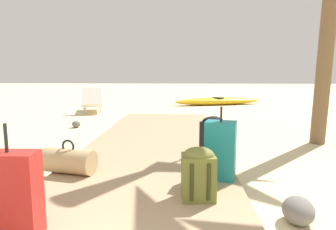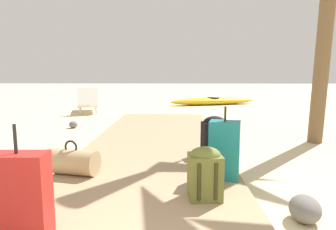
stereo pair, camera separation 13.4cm
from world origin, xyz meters
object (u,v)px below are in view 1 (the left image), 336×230
object	(u,v)px
backpack_olive	(198,172)
duffel_bag_tan	(69,161)
suitcase_red	(10,194)
lounge_chair	(92,102)
kayak	(218,101)
backpack_black	(213,135)
suitcase_teal	(220,150)

from	to	relation	value
backpack_olive	duffel_bag_tan	size ratio (longest dim) A/B	0.75
backpack_olive	duffel_bag_tan	xyz separation A→B (m)	(-1.47, 0.64, -0.11)
suitcase_red	backpack_olive	world-z (taller)	suitcase_red
duffel_bag_tan	lounge_chair	distance (m)	6.10
duffel_bag_tan	kayak	distance (m)	8.73
backpack_black	backpack_olive	distance (m)	1.53
suitcase_teal	backpack_olive	world-z (taller)	suitcase_teal
duffel_bag_tan	kayak	bearing A→B (deg)	71.82
suitcase_red	duffel_bag_tan	world-z (taller)	suitcase_red
backpack_olive	kayak	bearing A→B (deg)	82.04
suitcase_teal	backpack_black	bearing A→B (deg)	89.16
lounge_chair	suitcase_red	bearing A→B (deg)	-77.34
duffel_bag_tan	lounge_chair	bearing A→B (deg)	104.48
kayak	lounge_chair	bearing A→B (deg)	-150.66
kayak	backpack_black	bearing A→B (deg)	-97.41
backpack_olive	kayak	world-z (taller)	backpack_olive
backpack_black	kayak	size ratio (longest dim) A/B	0.16
backpack_black	suitcase_red	bearing A→B (deg)	-126.97
suitcase_teal	duffel_bag_tan	world-z (taller)	suitcase_teal
suitcase_teal	kayak	world-z (taller)	suitcase_teal
suitcase_red	backpack_olive	size ratio (longest dim) A/B	1.67
suitcase_red	kayak	size ratio (longest dim) A/B	0.23
suitcase_teal	kayak	distance (m)	8.45
backpack_olive	lounge_chair	bearing A→B (deg)	114.61
duffel_bag_tan	suitcase_red	bearing A→B (deg)	-85.61
backpack_black	suitcase_teal	bearing A→B (deg)	-90.84
suitcase_teal	suitcase_red	bearing A→B (deg)	-142.88
duffel_bag_tan	kayak	size ratio (longest dim) A/B	0.19
duffel_bag_tan	kayak	world-z (taller)	duffel_bag_tan
suitcase_red	backpack_olive	distance (m)	1.54
lounge_chair	kayak	size ratio (longest dim) A/B	0.46
duffel_bag_tan	lounge_chair	world-z (taller)	lounge_chair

